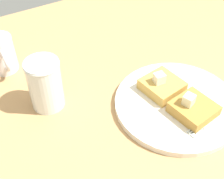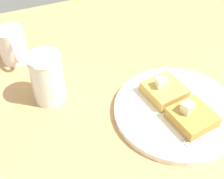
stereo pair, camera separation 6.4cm
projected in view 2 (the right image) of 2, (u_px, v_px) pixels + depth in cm
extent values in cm
cube|color=tan|center=(158.00, 123.00, 65.20)|extent=(110.91, 110.91, 2.74)
cylinder|color=silver|center=(176.00, 110.00, 65.03)|extent=(26.24, 26.24, 1.38)
torus|color=gray|center=(177.00, 109.00, 64.82)|extent=(26.24, 26.24, 0.80)
cube|color=gold|center=(164.00, 91.00, 66.42)|extent=(8.92, 8.72, 2.51)
cube|color=#B58438|center=(192.00, 118.00, 60.95)|extent=(8.92, 8.72, 2.51)
cube|color=#F0E9C2|center=(161.00, 83.00, 64.80)|extent=(2.17, 2.36, 2.18)
cube|color=beige|center=(188.00, 107.00, 59.71)|extent=(2.58, 2.71, 2.18)
cube|color=silver|center=(204.00, 134.00, 59.35)|extent=(2.43, 2.98, 0.36)
cube|color=silver|center=(194.00, 143.00, 57.82)|extent=(0.59, 3.22, 0.36)
cube|color=silver|center=(192.00, 141.00, 58.18)|extent=(0.59, 3.22, 0.36)
cube|color=silver|center=(190.00, 139.00, 58.53)|extent=(0.59, 3.22, 0.36)
cube|color=silver|center=(189.00, 137.00, 58.88)|extent=(0.59, 3.22, 0.36)
cylinder|color=#4C2209|center=(48.00, 83.00, 65.75)|extent=(6.36, 6.36, 8.55)
cylinder|color=silver|center=(47.00, 78.00, 64.80)|extent=(6.91, 6.91, 11.30)
torus|color=silver|center=(44.00, 58.00, 61.20)|extent=(7.14, 7.14, 0.50)
cylinder|color=silver|center=(13.00, 45.00, 75.35)|extent=(6.58, 6.58, 8.76)
torus|color=silver|center=(15.00, 52.00, 72.70)|extent=(5.28, 0.90, 5.28)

